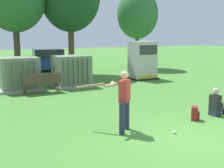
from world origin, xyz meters
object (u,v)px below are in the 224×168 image
at_px(transformer_west, 19,74).
at_px(batter, 123,98).
at_px(sports_ball, 174,132).
at_px(parked_car_left_of_center, 47,61).
at_px(generator_enclosure, 143,60).
at_px(seated_spectator, 217,104).
at_px(transformer_mid_west, 72,71).
at_px(backpack, 195,113).
at_px(park_bench, 42,82).

relative_size(transformer_west, batter, 1.21).
height_order(sports_ball, parked_car_left_of_center, parked_car_left_of_center).
bearing_deg(sports_ball, batter, 143.68).
xyz_separation_m(generator_enclosure, seated_spectator, (-2.29, -8.08, -0.76)).
height_order(transformer_west, seated_spectator, transformer_west).
bearing_deg(batter, transformer_west, 100.07).
bearing_deg(batter, sports_ball, -36.32).
distance_m(transformer_mid_west, seated_spectator, 8.06).
relative_size(batter, backpack, 3.95).
bearing_deg(sports_ball, backpack, 27.75).
height_order(seated_spectator, backpack, seated_spectator).
bearing_deg(seated_spectator, sports_ball, -161.48).
xyz_separation_m(sports_ball, seated_spectator, (2.52, 0.84, 0.33)).
distance_m(transformer_mid_west, park_bench, 2.22).
relative_size(transformer_mid_west, sports_ball, 23.33).
height_order(park_bench, batter, batter).
distance_m(generator_enclosure, parked_car_left_of_center, 7.82).
xyz_separation_m(transformer_west, generator_enclosure, (7.37, 0.27, 0.35)).
relative_size(transformer_west, backpack, 4.77).
height_order(sports_ball, backpack, backpack).
distance_m(backpack, parked_car_left_of_center, 14.85).
bearing_deg(sports_ball, park_bench, 103.71).
distance_m(sports_ball, parked_car_left_of_center, 15.61).
bearing_deg(backpack, transformer_west, 116.95).
bearing_deg(parked_car_left_of_center, generator_enclosure, -58.37).
bearing_deg(transformer_mid_west, seated_spectator, -72.44).
xyz_separation_m(park_bench, backpack, (3.25, -6.59, -0.32)).
bearing_deg(generator_enclosure, backpack, -112.33).
height_order(generator_enclosure, backpack, generator_enclosure).
xyz_separation_m(seated_spectator, backpack, (-1.06, -0.08, -0.16)).
height_order(park_bench, parked_car_left_of_center, parked_car_left_of_center).
bearing_deg(generator_enclosure, park_bench, -166.61).
bearing_deg(batter, generator_enclosure, 53.42).
distance_m(transformer_mid_west, backpack, 7.89).
bearing_deg(transformer_west, generator_enclosure, 2.07).
distance_m(seated_spectator, backpack, 1.08).
height_order(generator_enclosure, sports_ball, generator_enclosure).
relative_size(park_bench, seated_spectator, 1.89).
height_order(transformer_mid_west, seated_spectator, transformer_mid_west).
relative_size(batter, parked_car_left_of_center, 0.40).
bearing_deg(seated_spectator, backpack, -175.81).
bearing_deg(park_bench, sports_ball, -76.29).
distance_m(seated_spectator, parked_car_left_of_center, 14.85).
distance_m(transformer_west, backpack, 8.88).
xyz_separation_m(park_bench, seated_spectator, (4.31, -6.51, -0.16)).
bearing_deg(seated_spectator, generator_enclosure, 74.17).
bearing_deg(transformer_west, parked_car_left_of_center, 64.71).
distance_m(transformer_west, transformer_mid_west, 2.65).
height_order(sports_ball, seated_spectator, seated_spectator).
relative_size(transformer_mid_west, parked_car_left_of_center, 0.48).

